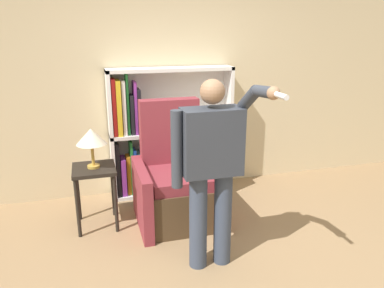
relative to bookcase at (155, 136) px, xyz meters
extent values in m
plane|color=#937551|center=(0.28, -1.87, -0.73)|extent=(14.00, 14.00, 0.00)
cube|color=beige|center=(0.28, 0.16, 0.67)|extent=(8.00, 0.06, 2.80)
cube|color=white|center=(-0.52, -0.02, 0.04)|extent=(0.04, 0.28, 1.53)
cube|color=white|center=(0.92, -0.02, 0.04)|extent=(0.04, 0.28, 1.53)
cube|color=white|center=(0.20, 0.11, 0.04)|extent=(1.47, 0.01, 1.53)
cube|color=white|center=(0.20, -0.02, -0.71)|extent=(1.47, 0.28, 0.04)
cube|color=white|center=(0.20, -0.02, 0.04)|extent=(1.47, 0.28, 0.04)
cube|color=white|center=(0.20, -0.02, 0.78)|extent=(1.47, 0.28, 0.04)
cube|color=black|center=(-0.46, -0.02, -0.36)|extent=(0.05, 0.22, 0.65)
cube|color=purple|center=(-0.40, -0.02, -0.46)|extent=(0.06, 0.22, 0.46)
cube|color=orange|center=(-0.34, -0.02, -0.45)|extent=(0.05, 0.16, 0.48)
cube|color=#238438|center=(-0.30, -0.02, -0.36)|extent=(0.03, 0.19, 0.66)
cube|color=#1E47B2|center=(-0.26, -0.02, -0.41)|extent=(0.03, 0.19, 0.55)
cube|color=#5B99A8|center=(-0.21, -0.02, -0.44)|extent=(0.05, 0.22, 0.50)
cube|color=#337070|center=(-0.16, -0.02, -0.42)|extent=(0.04, 0.21, 0.54)
cube|color=black|center=(-0.11, -0.02, -0.39)|extent=(0.05, 0.18, 0.59)
cube|color=red|center=(-0.46, -0.02, 0.38)|extent=(0.04, 0.19, 0.64)
cube|color=gold|center=(-0.41, -0.02, 0.37)|extent=(0.05, 0.24, 0.63)
cube|color=white|center=(-0.36, -0.02, 0.37)|extent=(0.04, 0.21, 0.63)
cube|color=#238438|center=(-0.31, -0.02, 0.41)|extent=(0.03, 0.16, 0.70)
cube|color=black|center=(-0.27, -0.02, 0.28)|extent=(0.04, 0.19, 0.45)
cube|color=purple|center=(-0.22, -0.02, 0.36)|extent=(0.03, 0.19, 0.61)
cube|color=black|center=(-0.19, -0.02, 0.32)|extent=(0.04, 0.23, 0.52)
cube|color=#4C3823|center=(0.07, -0.80, -0.51)|extent=(0.63, 0.73, 0.45)
cube|color=maroon|center=(0.07, -0.84, -0.22)|extent=(0.59, 0.61, 0.12)
cube|color=maroon|center=(0.07, -0.47, 0.01)|extent=(0.63, 0.16, 1.03)
cube|color=maroon|center=(-0.29, -0.80, -0.41)|extent=(0.10, 0.81, 0.64)
cube|color=maroon|center=(0.44, -0.80, -0.41)|extent=(0.10, 0.81, 0.64)
cylinder|color=#384256|center=(0.06, -1.59, -0.31)|extent=(0.15, 0.15, 0.84)
cylinder|color=#384256|center=(0.28, -1.59, -0.31)|extent=(0.15, 0.15, 0.84)
cube|color=#333842|center=(0.17, -1.59, 0.38)|extent=(0.48, 0.24, 0.54)
sphere|color=#997051|center=(0.17, -1.59, 0.78)|extent=(0.19, 0.19, 0.19)
cylinder|color=#333842|center=(-0.11, -1.59, 0.34)|extent=(0.09, 0.09, 0.62)
cylinder|color=#333842|center=(0.42, -1.70, 0.73)|extent=(0.09, 0.28, 0.23)
cylinder|color=#333842|center=(0.42, -1.95, 0.82)|extent=(0.08, 0.27, 0.10)
sphere|color=#997051|center=(0.42, -2.08, 0.83)|extent=(0.09, 0.09, 0.09)
cylinder|color=white|center=(0.42, -2.17, 0.83)|extent=(0.04, 0.15, 0.04)
cube|color=black|center=(-0.74, -0.65, -0.11)|extent=(0.42, 0.42, 0.04)
cylinder|color=black|center=(-0.92, -0.83, -0.43)|extent=(0.04, 0.04, 0.61)
cylinder|color=black|center=(-0.56, -0.83, -0.43)|extent=(0.04, 0.04, 0.61)
cylinder|color=black|center=(-0.92, -0.47, -0.43)|extent=(0.04, 0.04, 0.61)
cylinder|color=black|center=(-0.56, -0.47, -0.43)|extent=(0.04, 0.04, 0.61)
cylinder|color=gold|center=(-0.74, -0.65, -0.08)|extent=(0.12, 0.12, 0.02)
cylinder|color=gold|center=(-0.74, -0.65, 0.05)|extent=(0.03, 0.03, 0.22)
cone|color=beige|center=(-0.74, -0.65, 0.23)|extent=(0.29, 0.29, 0.15)
camera|label=1|loc=(-0.74, -4.26, 1.24)|focal=35.00mm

